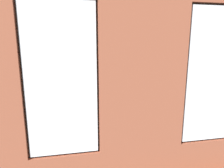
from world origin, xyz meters
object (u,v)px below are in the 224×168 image
at_px(cup_ceramic, 121,99).
at_px(remote_black, 114,103).
at_px(couch_left, 185,101).
at_px(potted_plant_by_left_couch, 156,90).
at_px(couch_by_window, 92,147).
at_px(potted_plant_corner_near_left, 162,82).
at_px(media_console, 2,118).
at_px(potted_plant_mid_room_small, 122,93).
at_px(candle_jar, 95,103).
at_px(potted_plant_near_tv, 12,119).
at_px(remote_gray, 109,102).
at_px(table_plant_small, 103,97).
at_px(potted_plant_foreground_right, 31,89).
at_px(coffee_table, 109,104).
at_px(tv_flatscreen, 0,97).

relative_size(cup_ceramic, remote_black, 0.53).
relative_size(couch_left, potted_plant_by_left_couch, 3.56).
relative_size(couch_by_window, potted_plant_corner_near_left, 2.08).
height_order(couch_left, cup_ceramic, couch_left).
bearing_deg(media_console, potted_plant_mid_room_small, -160.81).
relative_size(candle_jar, potted_plant_near_tv, 0.11).
xyz_separation_m(remote_black, potted_plant_by_left_couch, (-2.05, -1.59, -0.07)).
height_order(couch_by_window, couch_left, same).
xyz_separation_m(couch_left, remote_gray, (2.56, 0.02, 0.14)).
bearing_deg(remote_black, remote_gray, -71.23).
xyz_separation_m(remote_black, potted_plant_corner_near_left, (-2.60, -2.22, 0.10)).
distance_m(remote_black, potted_plant_corner_near_left, 3.42).
bearing_deg(potted_plant_corner_near_left, potted_plant_near_tv, 33.52).
xyz_separation_m(cup_ceramic, remote_black, (0.30, 0.25, -0.03)).
height_order(cup_ceramic, candle_jar, candle_jar).
height_order(couch_left, potted_plant_corner_near_left, potted_plant_corner_near_left).
height_order(table_plant_small, potted_plant_foreground_right, potted_plant_foreground_right).
height_order(couch_left, media_console, couch_left).
relative_size(coffee_table, media_console, 1.28).
bearing_deg(potted_plant_foreground_right, couch_by_window, 113.66).
relative_size(potted_plant_mid_room_small, potted_plant_by_left_couch, 1.22).
bearing_deg(candle_jar, tv_flatscreen, 3.16).
distance_m(candle_jar, potted_plant_foreground_right, 3.11).
bearing_deg(cup_ceramic, media_console, 6.69).
distance_m(potted_plant_near_tv, potted_plant_mid_room_small, 3.82).
height_order(potted_plant_near_tv, potted_plant_mid_room_small, potted_plant_near_tv).
height_order(tv_flatscreen, potted_plant_by_left_couch, tv_flatscreen).
height_order(candle_jar, tv_flatscreen, tv_flatscreen).
distance_m(coffee_table, potted_plant_by_left_couch, 2.61).
bearing_deg(media_console, potted_plant_corner_near_left, -157.38).
bearing_deg(remote_black, potted_plant_mid_room_small, -140.00).
distance_m(cup_ceramic, candle_jar, 0.89).
bearing_deg(remote_gray, table_plant_small, -26.81).
relative_size(coffee_table, potted_plant_foreground_right, 1.08).
relative_size(remote_black, remote_gray, 1.00).
bearing_deg(potted_plant_foreground_right, potted_plant_mid_room_small, 162.35).
relative_size(remote_black, potted_plant_by_left_couch, 0.30).
xyz_separation_m(couch_left, tv_flatscreen, (5.53, 0.28, 0.54)).
height_order(cup_ceramic, remote_gray, cup_ceramic).
bearing_deg(potted_plant_near_tv, media_console, -61.92).
distance_m(remote_gray, tv_flatscreen, 3.01).
bearing_deg(potted_plant_by_left_couch, remote_gray, 34.33).
bearing_deg(cup_ceramic, potted_plant_foreground_right, -31.82).
bearing_deg(table_plant_small, potted_plant_near_tv, 31.86).
bearing_deg(potted_plant_foreground_right, couch_left, 158.82).
bearing_deg(table_plant_small, candle_jar, 39.64).
bearing_deg(candle_jar, couch_by_window, 82.12).
xyz_separation_m(coffee_table, tv_flatscreen, (2.97, 0.26, 0.46)).
bearing_deg(table_plant_small, tv_flatscreen, 7.26).
xyz_separation_m(potted_plant_by_left_couch, potted_plant_foreground_right, (4.83, -0.58, 0.11)).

